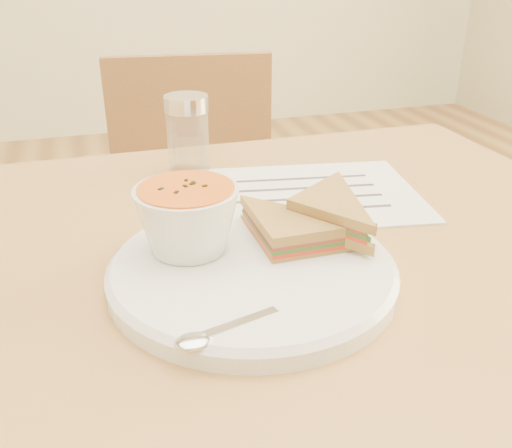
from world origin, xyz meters
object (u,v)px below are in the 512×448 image
object	(u,v)px
chair_far	(202,260)
condiment_shaker	(188,134)
soup_bowl	(188,222)
plate	(252,272)

from	to	relation	value
chair_far	condiment_shaker	world-z (taller)	condiment_shaker
chair_far	condiment_shaker	bearing A→B (deg)	84.50
chair_far	soup_bowl	bearing A→B (deg)	85.35
chair_far	plate	world-z (taller)	chair_far
plate	soup_bowl	bearing A→B (deg)	143.52
chair_far	plate	xyz separation A→B (m)	(-0.07, -0.63, 0.34)
plate	condiment_shaker	xyz separation A→B (m)	(-0.00, 0.31, 0.05)
soup_bowl	chair_far	bearing A→B (deg)	78.03
chair_far	soup_bowl	distance (m)	0.71
chair_far	soup_bowl	xyz separation A→B (m)	(-0.12, -0.59, 0.38)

